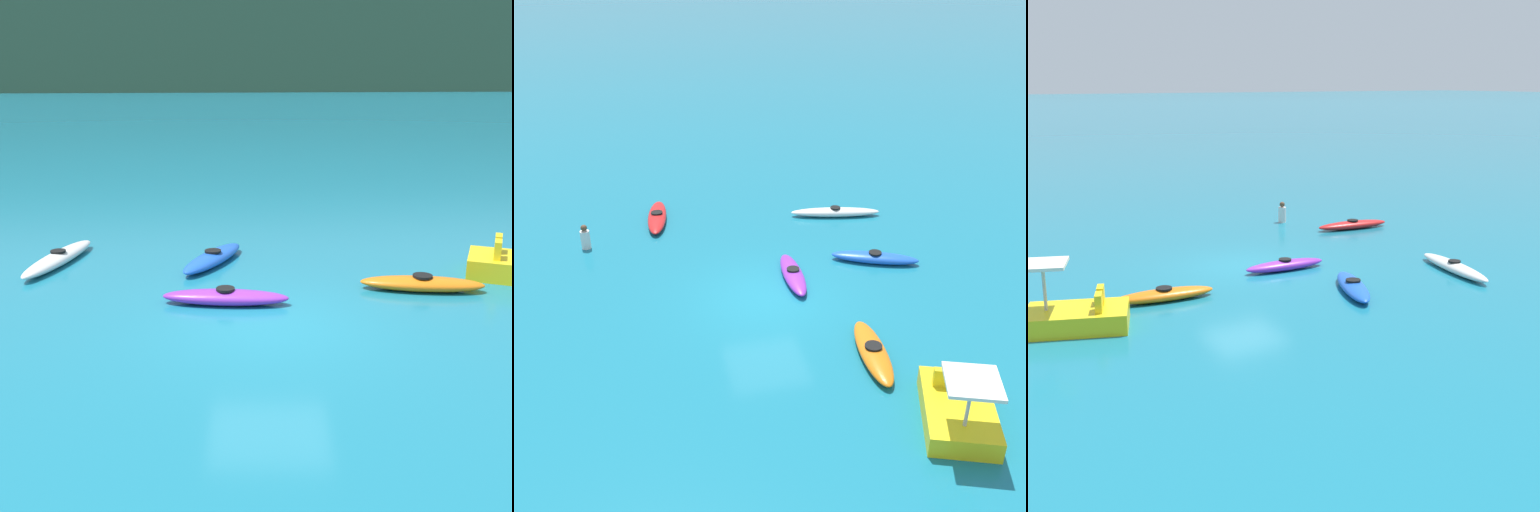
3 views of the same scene
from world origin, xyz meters
The scene contains 8 objects.
ground_plane centered at (0.00, 0.00, 0.00)m, with size 600.00×600.00×0.00m, color #19728C.
kayak_purple centered at (-0.93, 1.08, 0.16)m, with size 2.73×0.76×0.37m.
kayak_white centered at (-5.36, 3.99, 0.16)m, with size 1.27×3.49×0.37m.
kayak_red centered at (-6.46, -2.79, 0.16)m, with size 3.13×1.01×0.37m.
kayak_blue centered at (-1.40, 4.03, 0.16)m, with size 1.75×2.90×0.37m.
kayak_orange centered at (3.47, 2.00, 0.16)m, with size 2.82×0.98×0.37m.
pedal_boat_yellow centered at (6.06, 2.93, 0.34)m, with size 2.77×2.25×1.68m.
person_near_shore centered at (-4.67, -5.35, 0.39)m, with size 0.44×0.44×0.88m.
Camera 3 is at (9.71, 18.69, 5.81)m, focal length 47.43 mm.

